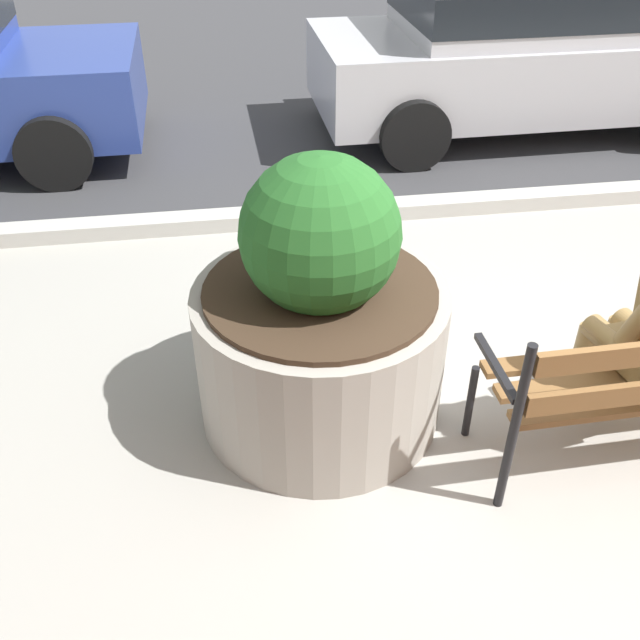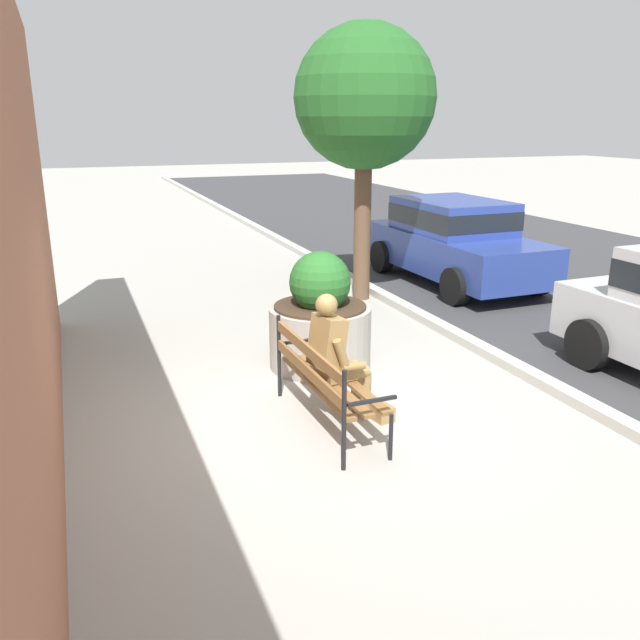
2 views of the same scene
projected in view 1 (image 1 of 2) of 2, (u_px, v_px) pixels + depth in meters
ground_plane at (633, 478)px, 3.46m from camera, size 80.00×80.00×0.00m
street_surface at (353, 56)px, 9.48m from camera, size 60.00×9.00×0.01m
curb_stone at (456, 204)px, 5.75m from camera, size 60.00×0.20×0.12m
concrete_planter at (320, 325)px, 3.53m from camera, size 1.28×1.28×1.47m
parked_car_silver at (521, 43)px, 6.85m from camera, size 4.13×1.98×1.56m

